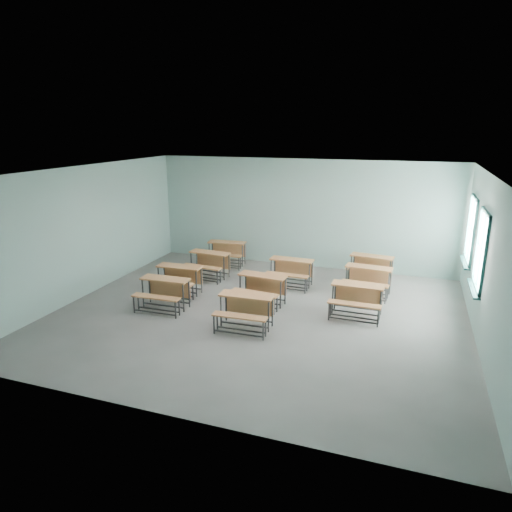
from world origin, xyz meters
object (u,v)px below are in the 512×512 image
at_px(desk_unit_r2c1, 291,268).
at_px(desk_unit_r2c0, 208,261).
at_px(desk_unit_r0c1, 245,307).
at_px(desk_unit_r3c0, 226,250).
at_px(desk_unit_r2c2, 368,277).
at_px(desk_unit_r3c2, 371,265).
at_px(desk_unit_r1c1, 261,285).
at_px(desk_unit_r1c2, 357,296).
at_px(desk_unit_r0c0, 163,289).
at_px(desk_unit_r1c0, 178,276).

bearing_deg(desk_unit_r2c1, desk_unit_r2c0, -176.52).
height_order(desk_unit_r0c1, desk_unit_r2c1, same).
bearing_deg(desk_unit_r3c0, desk_unit_r2c2, -21.30).
bearing_deg(desk_unit_r2c0, desk_unit_r3c2, 19.20).
bearing_deg(desk_unit_r2c2, desk_unit_r2c1, -176.28).
xyz_separation_m(desk_unit_r1c1, desk_unit_r3c2, (2.29, 2.54, 0.00)).
height_order(desk_unit_r1c1, desk_unit_r3c2, same).
relative_size(desk_unit_r1c1, desk_unit_r1c2, 1.05).
relative_size(desk_unit_r0c0, desk_unit_r1c2, 1.01).
relative_size(desk_unit_r1c2, desk_unit_r2c2, 0.96).
height_order(desk_unit_r1c0, desk_unit_r2c1, same).
bearing_deg(desk_unit_r1c2, desk_unit_r3c0, 149.08).
height_order(desk_unit_r1c1, desk_unit_r1c2, same).
bearing_deg(desk_unit_r2c2, desk_unit_r1c0, -157.04).
bearing_deg(desk_unit_r1c2, desk_unit_r2c2, 87.27).
relative_size(desk_unit_r0c1, desk_unit_r1c0, 1.00).
bearing_deg(desk_unit_r2c1, desk_unit_r0c0, -132.05).
bearing_deg(desk_unit_r2c0, desk_unit_r2c2, 5.51).
height_order(desk_unit_r2c0, desk_unit_r3c2, same).
relative_size(desk_unit_r0c0, desk_unit_r1c1, 0.96).
height_order(desk_unit_r2c1, desk_unit_r2c2, same).
bearing_deg(desk_unit_r3c0, desk_unit_r0c0, -96.41).
relative_size(desk_unit_r1c0, desk_unit_r1c2, 1.01).
distance_m(desk_unit_r1c1, desk_unit_r2c2, 2.75).
bearing_deg(desk_unit_r0c1, desk_unit_r2c1, 83.77).
relative_size(desk_unit_r1c1, desk_unit_r3c2, 0.99).
height_order(desk_unit_r0c1, desk_unit_r3c2, same).
distance_m(desk_unit_r1c1, desk_unit_r1c2, 2.23).
distance_m(desk_unit_r2c1, desk_unit_r2c2, 2.00).
bearing_deg(desk_unit_r2c1, desk_unit_r3c2, 28.97).
xyz_separation_m(desk_unit_r0c0, desk_unit_r1c2, (4.27, 1.03, 0.00)).
xyz_separation_m(desk_unit_r0c1, desk_unit_r1c2, (2.12, 1.41, 0.00)).
distance_m(desk_unit_r1c0, desk_unit_r2c0, 1.45).
xyz_separation_m(desk_unit_r2c0, desk_unit_r2c2, (4.35, 0.05, 0.00)).
distance_m(desk_unit_r2c2, desk_unit_r3c2, 1.06).
height_order(desk_unit_r0c0, desk_unit_r3c2, same).
relative_size(desk_unit_r2c1, desk_unit_r2c2, 0.97).
bearing_deg(desk_unit_r2c2, desk_unit_r1c2, -88.95).
distance_m(desk_unit_r0c1, desk_unit_r1c1, 1.36).
bearing_deg(desk_unit_r2c0, desk_unit_r1c1, -30.37).
bearing_deg(desk_unit_r2c0, desk_unit_r2c1, 6.84).
relative_size(desk_unit_r1c0, desk_unit_r2c0, 0.97).
distance_m(desk_unit_r1c2, desk_unit_r3c2, 2.49).
height_order(desk_unit_r2c1, desk_unit_r3c0, same).
height_order(desk_unit_r1c0, desk_unit_r1c2, same).
distance_m(desk_unit_r0c1, desk_unit_r2c2, 3.60).
bearing_deg(desk_unit_r1c0, desk_unit_r1c1, -1.47).
xyz_separation_m(desk_unit_r0c1, desk_unit_r3c0, (-2.12, 4.04, 0.00)).
distance_m(desk_unit_r0c1, desk_unit_r3c2, 4.47).
height_order(desk_unit_r0c0, desk_unit_r3c0, same).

